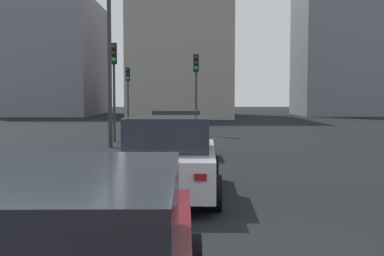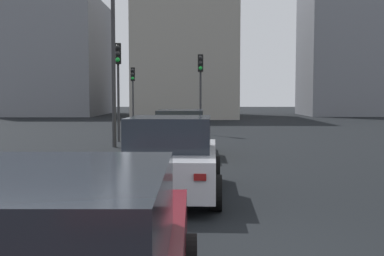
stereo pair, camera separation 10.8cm
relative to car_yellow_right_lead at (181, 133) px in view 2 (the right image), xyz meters
name	(u,v)px [view 2 (the right image)]	position (x,y,z in m)	size (l,w,h in m)	color
car_yellow_right_lead	(181,133)	(0.00, 0.00, 0.00)	(4.07, 1.99, 1.54)	gold
car_silver_right_second	(171,158)	(-6.42, -0.04, 0.02)	(4.11, 2.13, 1.61)	#A8AAB2
traffic_light_near_left	(201,77)	(8.48, -0.72, 2.26)	(0.32, 0.29, 4.18)	#2D2D30
traffic_light_near_right	(133,84)	(15.39, 3.80, 2.09)	(0.32, 0.30, 3.93)	#2D2D30
traffic_light_far_left	(118,71)	(4.50, 2.91, 2.35)	(0.32, 0.30, 4.31)	#2D2D30
street_lamp_kerbside	(113,51)	(2.38, 2.71, 3.03)	(0.56, 0.36, 6.29)	#2D2D30
building_facade_left	(341,32)	(32.73, -15.46, 7.90)	(8.04, 7.63, 17.28)	slate
building_facade_center	(187,51)	(29.97, 0.54, 5.69)	(14.25, 9.28, 12.86)	gray
building_facade_right	(57,58)	(33.64, 14.54, 5.29)	(12.49, 9.86, 12.07)	slate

